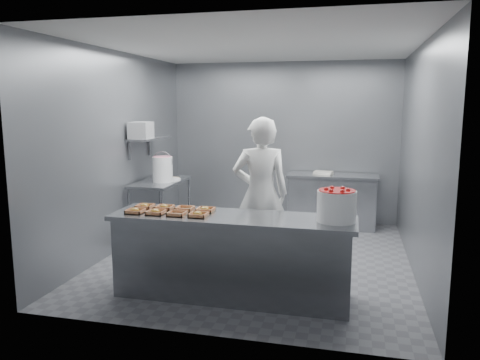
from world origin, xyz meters
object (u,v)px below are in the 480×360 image
Objects in this scene: tray_4 at (145,206)px; tray_1 at (156,212)px; service_counter at (232,256)px; tray_3 at (198,214)px; tray_2 at (177,213)px; tray_5 at (165,207)px; tray_6 at (185,209)px; appliance at (141,130)px; tray_0 at (135,211)px; strawberry_tub at (337,205)px; prep_table at (161,200)px; glaze_bucket at (163,169)px; worker at (261,194)px; tray_7 at (205,209)px; back_counter at (332,200)px.

tray_1 is at bearing -45.25° from tray_4.
tray_3 is at bearing -160.19° from service_counter.
tray_5 is at bearing 135.11° from tray_2.
appliance is at bearing 128.66° from tray_6.
tray_0 is at bearing -180.00° from tray_2.
appliance reaches higher than tray_1.
tray_3 is at bearing -174.57° from strawberry_tub.
tray_1 is 1.00× the size of tray_2.
tray_3 is 1.43m from strawberry_tub.
tray_1 is at bearing -68.06° from prep_table.
strawberry_tub is 0.84× the size of glaze_bucket.
tray_4 is 1.90m from appliance.
tray_1 is 0.40× the size of glaze_bucket.
worker reaches higher than tray_3.
tray_5 is at bearing -59.61° from appliance.
glaze_bucket is at bearing 110.89° from tray_1.
tray_0 reaches higher than tray_6.
tray_3 and tray_7 have the same top height.
tray_5 is (0.83, -1.83, 0.33)m from prep_table.
glaze_bucket is at bearing -46.47° from prep_table.
tray_5 is 0.40× the size of glaze_bucket.
tray_3 is (1.31, -2.07, 0.33)m from prep_table.
worker is at bearing -22.60° from appliance.
tray_5 is 2.01m from appliance.
tray_3 is at bearing -45.62° from tray_6.
appliance is at bearing 129.49° from tray_3.
tray_5 is at bearing -66.52° from glaze_bucket.
service_counter is 13.88× the size of tray_2.
tray_4 is at bearing -122.01° from back_counter.
tray_7 is at bearing -54.30° from prep_table.
prep_table is 2.04m from tray_5.
tray_5 is 1.00× the size of tray_6.
tray_2 is 0.34m from tray_5.
tray_7 reaches higher than tray_2.
service_counter is 0.75m from tray_2.
worker is at bearing 35.78° from tray_4.
tray_6 is at bearing -115.21° from back_counter.
appliance is at bearing 150.12° from strawberry_tub.
tray_1 is at bearing -63.26° from appliance.
tray_4 is (-1.96, -3.13, 0.47)m from back_counter.
tray_0 is 1.00× the size of tray_2.
strawberry_tub is (2.14, 0.13, 0.15)m from tray_0.
worker is at bearing 67.38° from tray_3.
tray_5 is 0.48m from tray_7.
strawberry_tub reaches higher than tray_3.
glaze_bucket is 1.42× the size of appliance.
tray_2 is 0.10× the size of worker.
tray_1 is 1.91m from strawberry_tub.
worker is at bearing 61.81° from tray_7.
tray_1 is at bearing -90.00° from tray_5.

